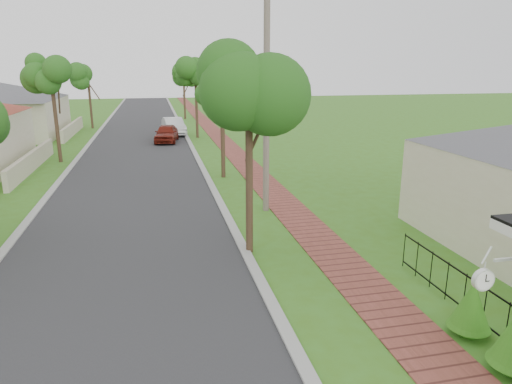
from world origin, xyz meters
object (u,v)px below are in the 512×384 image
object	(u,v)px
parked_car_red	(166,133)
utility_pole	(266,98)
station_clock	(485,278)
near_tree	(249,93)
parked_car_white	(174,126)

from	to	relation	value
parked_car_red	utility_pole	world-z (taller)	utility_pole
station_clock	utility_pole	bearing A→B (deg)	97.48
station_clock	near_tree	bearing A→B (deg)	113.65
near_tree	parked_car_white	bearing A→B (deg)	92.39
near_tree	utility_pole	bearing A→B (deg)	69.43
parked_car_red	near_tree	distance (m)	22.69
parked_car_red	parked_car_white	xyz separation A→B (m)	(0.72, 3.79, 0.04)
parked_car_white	utility_pole	world-z (taller)	utility_pole
parked_car_red	station_clock	size ratio (longest dim) A/B	3.67
parked_car_red	utility_pole	distance (m)	18.90
parked_car_white	station_clock	size ratio (longest dim) A/B	4.03
parked_car_red	near_tree	size ratio (longest dim) A/B	0.64
parked_car_red	station_clock	distance (m)	29.24
station_clock	parked_car_white	bearing A→B (deg)	96.95
parked_car_white	near_tree	bearing A→B (deg)	-94.45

